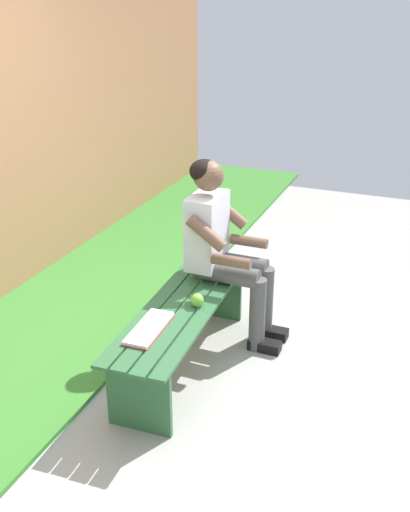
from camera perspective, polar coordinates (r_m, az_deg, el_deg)
grass_strip at (r=4.75m, az=-18.53°, el=-5.68°), size 9.00×2.22×0.03m
bench_near at (r=3.87m, az=-2.07°, el=-5.93°), size 1.61×0.50×0.45m
person_seated at (r=4.05m, az=1.77°, el=1.09°), size 0.50×0.69×1.26m
apple at (r=3.76m, az=-0.74°, el=-4.15°), size 0.08×0.08×0.08m
book_open at (r=3.54m, az=-5.27°, el=-6.79°), size 0.42×0.18×0.02m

